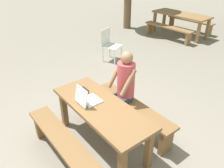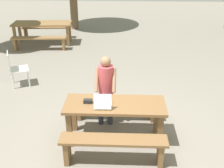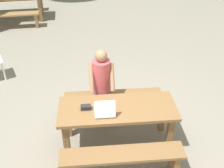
% 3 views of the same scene
% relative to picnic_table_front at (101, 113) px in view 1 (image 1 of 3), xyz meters
% --- Properties ---
extents(ground_plane, '(30.00, 30.00, 0.00)m').
position_rel_picnic_table_front_xyz_m(ground_plane, '(0.00, 0.00, -0.60)').
color(ground_plane, gray).
extents(picnic_table_front, '(1.74, 0.67, 0.73)m').
position_rel_picnic_table_front_xyz_m(picnic_table_front, '(0.00, 0.00, 0.00)').
color(picnic_table_front, brown).
rests_on(picnic_table_front, ground).
extents(bench_near, '(1.68, 0.30, 0.48)m').
position_rel_picnic_table_front_xyz_m(bench_near, '(0.00, -0.65, -0.25)').
color(bench_near, brown).
rests_on(bench_near, ground).
extents(bench_far, '(1.68, 0.30, 0.48)m').
position_rel_picnic_table_front_xyz_m(bench_far, '(0.00, 0.65, -0.25)').
color(bench_far, brown).
rests_on(bench_far, ground).
extents(laptop, '(0.29, 0.33, 0.27)m').
position_rel_picnic_table_front_xyz_m(laptop, '(-0.20, -0.11, 0.19)').
color(laptop, white).
rests_on(laptop, picnic_table_front).
extents(small_pouch, '(0.15, 0.08, 0.07)m').
position_rel_picnic_table_front_xyz_m(small_pouch, '(-0.46, 0.01, 0.16)').
color(small_pouch, black).
rests_on(small_pouch, picnic_table_front).
extents(person_seated, '(0.40, 0.40, 1.34)m').
position_rel_picnic_table_front_xyz_m(person_seated, '(-0.20, 0.61, 0.18)').
color(person_seated, '#333847').
rests_on(person_seated, ground).
extents(plastic_chair, '(0.57, 0.57, 0.88)m').
position_rel_picnic_table_front_xyz_m(plastic_chair, '(-2.53, 2.09, -0.14)').
color(plastic_chair, white).
rests_on(plastic_chair, ground).
extents(picnic_table_mid, '(2.10, 0.94, 0.77)m').
position_rel_picnic_table_front_xyz_m(picnic_table_mid, '(-2.77, 5.52, 0.06)').
color(picnic_table_mid, olive).
rests_on(picnic_table_mid, ground).
extents(bench_mid_south, '(1.86, 0.42, 0.45)m').
position_rel_picnic_table_front_xyz_m(bench_mid_south, '(-2.73, 4.81, -0.27)').
color(bench_mid_south, olive).
rests_on(bench_mid_south, ground).
extents(bench_mid_north, '(1.86, 0.42, 0.45)m').
position_rel_picnic_table_front_xyz_m(bench_mid_north, '(-2.82, 6.22, -0.27)').
color(bench_mid_north, olive).
rests_on(bench_mid_north, ground).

